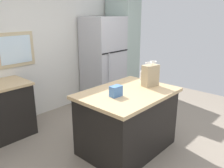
% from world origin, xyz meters
% --- Properties ---
extents(ground, '(6.59, 6.59, 0.00)m').
position_xyz_m(ground, '(0.00, 0.00, 0.00)').
color(ground, gray).
extents(back_wall, '(5.49, 0.13, 2.65)m').
position_xyz_m(back_wall, '(-0.01, 2.23, 1.32)').
color(back_wall, silver).
rests_on(back_wall, ground).
extents(kitchen_island, '(1.37, 0.99, 0.91)m').
position_xyz_m(kitchen_island, '(-0.05, 0.11, 0.46)').
color(kitchen_island, black).
rests_on(kitchen_island, ground).
extents(refrigerator, '(0.81, 0.75, 1.89)m').
position_xyz_m(refrigerator, '(1.17, 1.79, 0.94)').
color(refrigerator, '#B7B7BC').
rests_on(refrigerator, ground).
extents(tall_cabinet, '(0.49, 0.68, 2.29)m').
position_xyz_m(tall_cabinet, '(1.84, 1.79, 1.15)').
color(tall_cabinet, '#9EB2A8').
rests_on(tall_cabinet, ground).
extents(shopping_bag, '(0.27, 0.19, 0.37)m').
position_xyz_m(shopping_bag, '(0.39, 0.03, 1.07)').
color(shopping_bag, tan).
rests_on(shopping_bag, kitchen_island).
extents(small_box, '(0.17, 0.12, 0.14)m').
position_xyz_m(small_box, '(-0.30, 0.11, 0.98)').
color(small_box, '#4775B7').
rests_on(small_box, kitchen_island).
extents(bottle, '(0.06, 0.06, 0.21)m').
position_xyz_m(bottle, '(0.55, 0.30, 1.00)').
color(bottle, white).
rests_on(bottle, kitchen_island).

